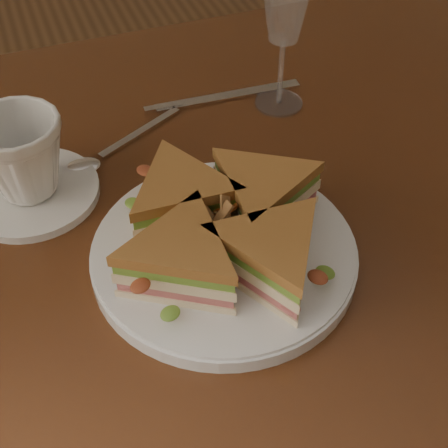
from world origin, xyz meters
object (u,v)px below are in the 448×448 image
sandwich_wedges (224,228)px  knife (218,98)px  wine_glass (286,4)px  spoon (96,159)px  plate (224,254)px  coffee_cup (21,157)px  table (206,258)px  saucer (32,192)px

sandwich_wedges → knife: (0.09, 0.27, -0.04)m
wine_glass → spoon: bearing=-172.5°
plate → coffee_cup: 0.24m
table → wine_glass: 0.31m
sandwich_wedges → knife: bearing=71.0°
sandwich_wedges → plate: bearing=122.0°
spoon → wine_glass: (0.25, 0.03, 0.13)m
plate → spoon: size_ratio=1.58×
knife → saucer: (-0.26, -0.11, 0.00)m
spoon → wine_glass: wine_glass is taller
plate → saucer: (-0.17, 0.16, -0.00)m
sandwich_wedges → saucer: 0.24m
coffee_cup → plate: bearing=-39.5°
spoon → plate: bearing=-94.4°
coffee_cup → spoon: bearing=28.3°
table → coffee_cup: bearing=157.9°
table → sandwich_wedges: 0.17m
table → plate: bearing=-97.0°
spoon → wine_glass: 0.29m
wine_glass → coffee_cup: (-0.33, -0.07, -0.08)m
plate → sandwich_wedges: sandwich_wedges is taller
table → spoon: spoon is taller
knife → sandwich_wedges: bearing=-106.4°
knife → spoon: bearing=-155.9°
plate → knife: size_ratio=1.23×
plate → wine_glass: wine_glass is taller
saucer → spoon: bearing=23.3°
sandwich_wedges → coffee_cup: bearing=135.5°
table → plate: 0.14m
table → spoon: bearing=132.7°
table → spoon: (-0.10, 0.11, 0.10)m
spoon → coffee_cup: coffee_cup is taller
knife → saucer: size_ratio=1.44×
spoon → saucer: size_ratio=1.12×
saucer → coffee_cup: (0.00, 0.00, 0.05)m
table → coffee_cup: (-0.18, 0.07, 0.15)m
knife → wine_glass: size_ratio=1.12×
coffee_cup → saucer: bearing=0.0°
knife → wine_glass: bearing=-25.4°
sandwich_wedges → spoon: sandwich_wedges is taller
spoon → saucer: 0.09m
table → sandwich_wedges: bearing=-97.0°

